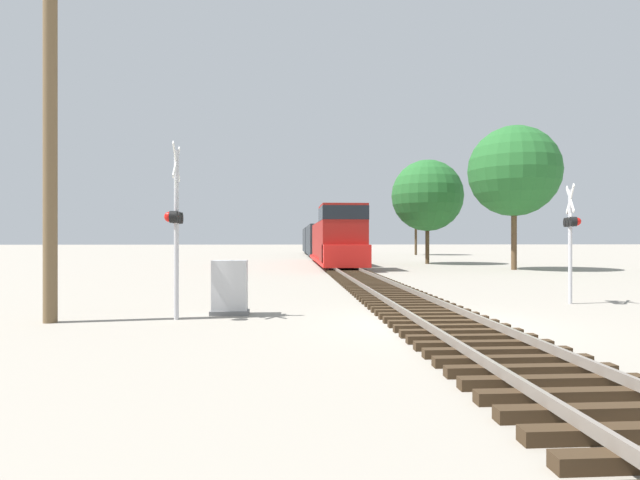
% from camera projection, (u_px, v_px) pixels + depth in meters
% --- Properties ---
extents(ground_plane, '(400.00, 400.00, 0.00)m').
position_uv_depth(ground_plane, '(439.00, 325.00, 11.92)').
color(ground_plane, gray).
extents(rail_track_bed, '(2.60, 160.00, 0.31)m').
position_uv_depth(rail_track_bed, '(439.00, 319.00, 11.92)').
color(rail_track_bed, '#382819').
rests_on(rail_track_bed, ground).
extents(freight_train, '(2.99, 48.91, 4.37)m').
position_uv_depth(freight_train, '(322.00, 241.00, 54.06)').
color(freight_train, maroon).
rests_on(freight_train, ground).
extents(crossing_signal_near, '(0.35, 1.00, 4.48)m').
position_uv_depth(crossing_signal_near, '(175.00, 221.00, 12.68)').
color(crossing_signal_near, '#B7B7BC').
rests_on(crossing_signal_near, ground).
extents(crossing_signal_far, '(0.55, 1.01, 3.79)m').
position_uv_depth(crossing_signal_far, '(571.00, 229.00, 15.82)').
color(crossing_signal_far, '#B7B7BC').
rests_on(crossing_signal_far, ground).
extents(relay_cabinet, '(1.03, 0.54, 1.48)m').
position_uv_depth(relay_cabinet, '(230.00, 288.00, 13.52)').
color(relay_cabinet, slate).
rests_on(relay_cabinet, ground).
extents(utility_pole, '(1.80, 0.33, 9.07)m').
position_uv_depth(utility_pole, '(50.00, 134.00, 12.23)').
color(utility_pole, brown).
rests_on(utility_pole, ground).
extents(tree_far_right, '(6.11, 6.11, 9.74)m').
position_uv_depth(tree_far_right, '(514.00, 171.00, 33.73)').
color(tree_far_right, brown).
rests_on(tree_far_right, ground).
extents(tree_mid_background, '(6.01, 6.01, 8.77)m').
position_uv_depth(tree_mid_background, '(427.00, 196.00, 42.00)').
color(tree_mid_background, '#473521').
rests_on(tree_mid_background, ground).
extents(tree_deep_background, '(5.78, 5.78, 10.10)m').
position_uv_depth(tree_deep_background, '(416.00, 201.00, 66.67)').
color(tree_deep_background, '#473521').
rests_on(tree_deep_background, ground).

